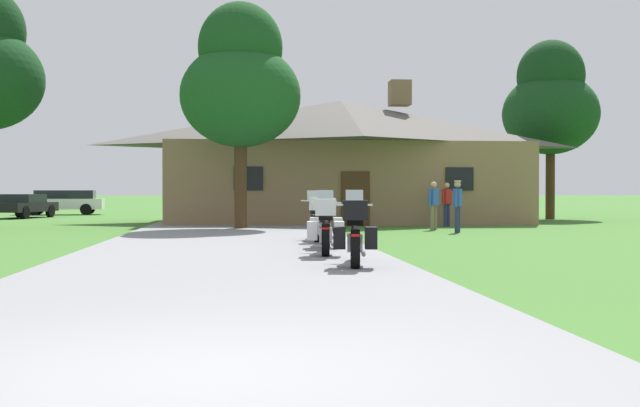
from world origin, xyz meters
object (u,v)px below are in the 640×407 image
motorcycle_silver_nearest_to_camera (355,233)px  bystander_red_shirt_near_lodge (447,202)px  parked_black_sedan_far_left (22,205)px  motorcycle_white_third_in_row (325,223)px  motorcycle_black_second_in_row (326,227)px  motorcycle_yellow_farthest_in_row (316,219)px  bystander_blue_shirt_by_tree (458,203)px  bystander_blue_shirt_beside_signpost (434,203)px  tree_by_lodge_front (240,82)px  parked_white_suv_far_left (63,201)px  tree_right_of_lodge (551,103)px

motorcycle_silver_nearest_to_camera → bystander_red_shirt_near_lodge: (5.79, 15.73, 0.32)m
motorcycle_silver_nearest_to_camera → parked_black_sedan_far_left: (-12.90, 27.36, 0.03)m
motorcycle_white_third_in_row → motorcycle_black_second_in_row: bearing=-92.5°
motorcycle_yellow_farthest_in_row → bystander_blue_shirt_by_tree: 6.79m
motorcycle_silver_nearest_to_camera → motorcycle_yellow_farthest_in_row: 6.83m
bystander_blue_shirt_beside_signpost → tree_by_lodge_front: (-6.64, 0.87, 4.20)m
motorcycle_black_second_in_row → bystander_red_shirt_near_lodge: size_ratio=1.25×
motorcycle_silver_nearest_to_camera → motorcycle_white_third_in_row: bearing=97.8°
bystander_blue_shirt_beside_signpost → bystander_blue_shirt_by_tree: (0.31, -1.90, 0.02)m
motorcycle_yellow_farthest_in_row → parked_black_sedan_far_left: bearing=123.0°
bystander_red_shirt_near_lodge → tree_by_lodge_front: size_ratio=0.21×
motorcycle_black_second_in_row → tree_by_lodge_front: bearing=104.7°
motorcycle_silver_nearest_to_camera → motorcycle_yellow_farthest_in_row: size_ratio=1.00×
tree_by_lodge_front → motorcycle_silver_nearest_to_camera: bearing=-82.1°
motorcycle_white_third_in_row → bystander_blue_shirt_by_tree: (5.00, 6.71, 0.34)m
bystander_red_shirt_near_lodge → parked_white_suv_far_left: bearing=-84.3°
bystander_blue_shirt_by_tree → tree_by_lodge_front: tree_by_lodge_front is taller
tree_right_of_lodge → bystander_blue_shirt_by_tree: bearing=-123.4°
motorcycle_white_third_in_row → parked_black_sedan_far_left: 26.09m
tree_right_of_lodge → motorcycle_yellow_farthest_in_row: bearing=-127.9°
bystander_blue_shirt_by_tree → motorcycle_black_second_in_row: bearing=178.0°
motorcycle_black_second_in_row → tree_right_of_lodge: (13.25, 21.14, 5.03)m
motorcycle_yellow_farthest_in_row → tree_right_of_lodge: tree_right_of_lodge is taller
motorcycle_black_second_in_row → motorcycle_yellow_farthest_in_row: size_ratio=1.00×
bystander_blue_shirt_by_tree → motorcycle_yellow_farthest_in_row: bearing=160.5°
motorcycle_silver_nearest_to_camera → tree_right_of_lodge: size_ratio=0.24×
motorcycle_black_second_in_row → parked_white_suv_far_left: 32.75m
bystander_blue_shirt_beside_signpost → tree_right_of_lodge: 14.03m
bystander_red_shirt_near_lodge → parked_black_sedan_far_left: size_ratio=0.37×
bystander_red_shirt_near_lodge → motorcycle_black_second_in_row: bearing=25.2°
motorcycle_silver_nearest_to_camera → parked_white_suv_far_left: parked_white_suv_far_left is taller
motorcycle_silver_nearest_to_camera → parked_black_sedan_far_left: motorcycle_silver_nearest_to_camera is taller
motorcycle_yellow_farthest_in_row → tree_right_of_lodge: size_ratio=0.24×
motorcycle_black_second_in_row → bystander_blue_shirt_by_tree: 10.40m
parked_black_sedan_far_left → tree_right_of_lodge: bearing=4.9°
motorcycle_silver_nearest_to_camera → bystander_red_shirt_near_lodge: 16.76m
bystander_blue_shirt_by_tree → parked_black_sedan_far_left: bearing=76.4°
bystander_red_shirt_near_lodge → parked_white_suv_far_left: bystander_red_shirt_near_lodge is taller
tree_by_lodge_front → parked_white_suv_far_left: 21.79m
bystander_red_shirt_near_lodge → motorcycle_white_third_in_row: bearing=21.8°
bystander_blue_shirt_beside_signpost → parked_white_suv_far_left: bearing=85.6°
parked_white_suv_far_left → motorcycle_black_second_in_row: bearing=-163.2°
motorcycle_black_second_in_row → tree_right_of_lodge: 25.45m
bystander_red_shirt_near_lodge → bystander_blue_shirt_beside_signpost: (-1.11, -2.44, 0.00)m
motorcycle_yellow_farthest_in_row → parked_white_suv_far_left: parked_white_suv_far_left is taller
motorcycle_black_second_in_row → bystander_blue_shirt_beside_signpost: 11.95m
motorcycle_silver_nearest_to_camera → bystander_red_shirt_near_lodge: bystander_red_shirt_near_lodge is taller
motorcycle_black_second_in_row → motorcycle_yellow_farthest_in_row: 4.43m
bystander_blue_shirt_by_tree → parked_black_sedan_far_left: size_ratio=0.37×
motorcycle_silver_nearest_to_camera → motorcycle_yellow_farthest_in_row: same height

